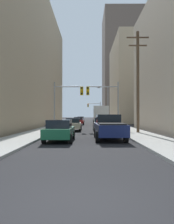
# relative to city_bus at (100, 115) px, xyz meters

# --- Properties ---
(ground_plane) EXTENTS (400.00, 400.00, 0.00)m
(ground_plane) POSITION_rel_city_bus_xyz_m (-2.55, -37.53, -1.93)
(ground_plane) COLOR black
(sidewalk_left) EXTENTS (3.04, 160.00, 0.15)m
(sidewalk_left) POSITION_rel_city_bus_xyz_m (-7.42, 12.47, -1.85)
(sidewalk_left) COLOR #9E9E99
(sidewalk_left) RESTS_ON ground
(sidewalk_right) EXTENTS (3.04, 160.00, 0.15)m
(sidewalk_right) POSITION_rel_city_bus_xyz_m (2.33, 12.47, -1.85)
(sidewalk_right) COLOR #9E9E99
(sidewalk_right) RESTS_ON ground
(city_bus) EXTENTS (2.88, 11.57, 3.40)m
(city_bus) POSITION_rel_city_bus_xyz_m (0.00, 0.00, 0.00)
(city_bus) COLOR silver
(city_bus) RESTS_ON ground
(pickup_truck_navy) EXTENTS (2.20, 5.46, 1.90)m
(pickup_truck_navy) POSITION_rel_city_bus_xyz_m (-0.73, -24.96, -1.00)
(pickup_truck_navy) COLOR #141E4C
(pickup_truck_navy) RESTS_ON ground
(sedan_green) EXTENTS (1.95, 4.22, 1.52)m
(sedan_green) POSITION_rel_city_bus_xyz_m (-4.32, -26.20, -1.16)
(sedan_green) COLOR #195938
(sedan_green) RESTS_ON ground
(sedan_silver) EXTENTS (1.96, 4.26, 1.52)m
(sedan_silver) POSITION_rel_city_bus_xyz_m (-0.75, -16.03, -1.16)
(sedan_silver) COLOR #B7BABF
(sedan_silver) RESTS_ON ground
(sedan_beige) EXTENTS (1.95, 4.24, 1.52)m
(sedan_beige) POSITION_rel_city_bus_xyz_m (-4.11, -15.49, -1.16)
(sedan_beige) COLOR #C6B793
(sedan_beige) RESTS_ON ground
(sedan_red) EXTENTS (1.95, 4.25, 1.52)m
(sedan_red) POSITION_rel_city_bus_xyz_m (-4.10, 0.79, -1.16)
(sedan_red) COLOR maroon
(sedan_red) RESTS_ON ground
(sedan_blue) EXTENTS (1.97, 4.27, 1.52)m
(sedan_blue) POSITION_rel_city_bus_xyz_m (-4.33, 17.90, -1.16)
(sedan_blue) COLOR navy
(sedan_blue) RESTS_ON ground
(traffic_signal_near_left) EXTENTS (3.66, 0.44, 6.00)m
(traffic_signal_near_left) POSITION_rel_city_bus_xyz_m (-4.95, -14.36, 2.11)
(traffic_signal_near_left) COLOR gray
(traffic_signal_near_left) RESTS_ON ground
(traffic_signal_near_right) EXTENTS (4.05, 0.44, 6.00)m
(traffic_signal_near_right) POSITION_rel_city_bus_xyz_m (-0.32, -14.36, 2.13)
(traffic_signal_near_right) COLOR gray
(traffic_signal_near_right) RESTS_ON ground
(traffic_signal_far_right) EXTENTS (4.04, 0.44, 6.00)m
(traffic_signal_far_right) POSITION_rel_city_bus_xyz_m (-0.32, 25.48, 2.13)
(traffic_signal_far_right) COLOR gray
(traffic_signal_far_right) RESTS_ON ground
(utility_pole_right) EXTENTS (2.20, 0.28, 10.21)m
(utility_pole_right) POSITION_rel_city_bus_xyz_m (2.63, -19.79, 3.45)
(utility_pole_right) COLOR brown
(utility_pole_right) RESTS_ON ground
(street_lamp_right) EXTENTS (2.15, 0.32, 7.50)m
(street_lamp_right) POSITION_rel_city_bus_xyz_m (1.18, 0.99, 2.58)
(street_lamp_right) COLOR gray
(street_lamp_right) RESTS_ON ground
(building_left_mid_office) EXTENTS (21.01, 29.80, 24.64)m
(building_left_mid_office) POSITION_rel_city_bus_xyz_m (-20.50, 8.85, 10.39)
(building_left_mid_office) COLOR tan
(building_left_mid_office) RESTS_ON ground
(building_right_mid_block) EXTENTS (19.64, 20.56, 20.30)m
(building_right_mid_block) POSITION_rel_city_bus_xyz_m (13.93, 14.27, 8.22)
(building_right_mid_block) COLOR tan
(building_right_mid_block) RESTS_ON ground
(building_right_far_highrise) EXTENTS (16.97, 18.79, 45.40)m
(building_right_far_highrise) POSITION_rel_city_bus_xyz_m (12.73, 53.33, 20.77)
(building_right_far_highrise) COLOR #66564C
(building_right_far_highrise) RESTS_ON ground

